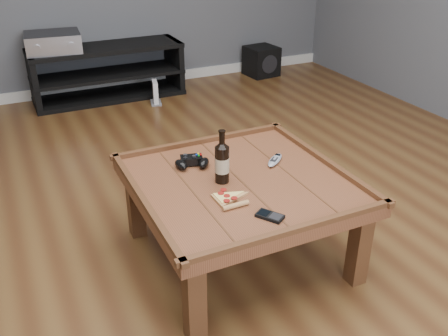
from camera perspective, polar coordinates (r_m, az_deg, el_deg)
name	(u,v)px	position (r m, az deg, el deg)	size (l,w,h in m)	color
ground	(239,255)	(2.66, 1.72, -9.94)	(6.00, 6.00, 0.00)	#462814
baseboard	(104,85)	(5.20, -13.54, 9.16)	(5.00, 0.02, 0.10)	silver
coffee_table	(240,191)	(2.44, 1.84, -2.63)	(1.03, 1.03, 0.48)	#592E19
media_console	(108,73)	(4.92, -13.14, 10.56)	(1.40, 0.45, 0.50)	black
beer_bottle	(222,162)	(2.35, -0.23, 0.75)	(0.07, 0.07, 0.27)	black
game_controller	(192,162)	(2.54, -3.68, 0.70)	(0.19, 0.15, 0.05)	black
pizza_slice	(228,199)	(2.25, 0.47, -3.52)	(0.14, 0.23, 0.02)	tan
smartphone	(270,216)	(2.14, 5.27, -5.46)	(0.12, 0.13, 0.02)	black
remote_control	(275,160)	(2.60, 5.84, 0.92)	(0.16, 0.15, 0.02)	gray
av_receiver	(53,42)	(4.76, -18.95, 13.45)	(0.50, 0.43, 0.16)	black
subwoofer	(261,61)	(5.55, 4.29, 12.10)	(0.34, 0.34, 0.31)	black
game_console	(155,93)	(4.73, -7.85, 8.44)	(0.13, 0.19, 0.21)	slate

